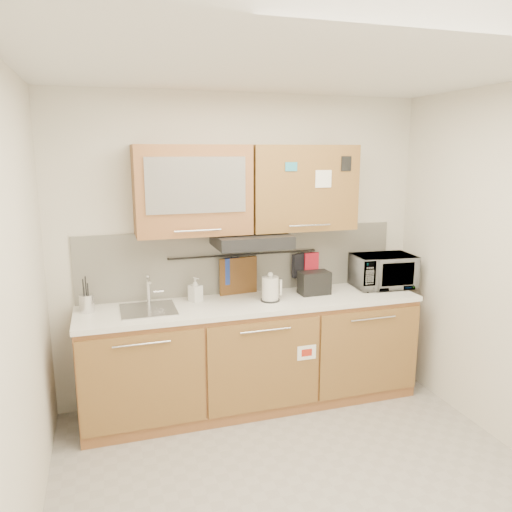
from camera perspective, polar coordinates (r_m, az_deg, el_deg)
floor at (r=3.54m, az=5.94°, el=-25.20°), size 3.20×3.20×0.00m
ceiling at (r=2.86m, az=7.14°, el=21.25°), size 3.20×3.20×0.00m
wall_back at (r=4.32m, az=-1.51°, el=0.82°), size 3.20×0.00×3.20m
wall_left at (r=2.75m, az=-26.02°, el=-6.96°), size 0.00×3.00×3.00m
base_cabinet at (r=4.30m, az=-0.31°, el=-11.72°), size 2.80×0.64×0.88m
countertop at (r=4.13m, az=-0.31°, el=-5.43°), size 2.82×0.62×0.04m
backsplash at (r=4.33m, az=-1.46°, el=-0.51°), size 2.80×0.02×0.56m
upper_cabinets at (r=4.08m, az=-0.94°, el=7.69°), size 1.82×0.37×0.70m
range_hood at (r=4.06m, az=-0.56°, el=1.83°), size 0.60×0.46×0.10m
sink at (r=3.99m, az=-12.20°, el=-5.98°), size 0.42×0.40×0.26m
utensil_rail at (r=4.28m, az=-1.33°, el=0.17°), size 1.30×0.02×0.02m
utensil_crock at (r=4.04m, az=-18.76°, el=-5.10°), size 0.14×0.14×0.28m
kettle at (r=4.11m, az=1.65°, el=-3.85°), size 0.18×0.16×0.24m
toaster at (r=4.33m, az=6.68°, el=-3.03°), size 0.26×0.16×0.20m
microwave at (r=4.65m, az=14.31°, el=-1.67°), size 0.56×0.40×0.29m
soap_bottle at (r=4.12m, az=-6.95°, el=-3.81°), size 0.12×0.12×0.20m
cutting_board at (r=4.30m, az=-2.03°, el=-2.88°), size 0.34×0.06×0.41m
oven_mitt at (r=4.27m, az=-2.77°, el=-1.72°), size 0.14×0.05×0.23m
dark_pouch at (r=4.45m, az=4.89°, el=-1.07°), size 0.14×0.09×0.21m
pot_holder at (r=4.49m, az=6.35°, el=-0.68°), size 0.14×0.03×0.17m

